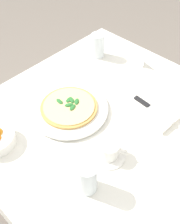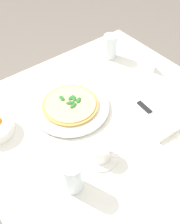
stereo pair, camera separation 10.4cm
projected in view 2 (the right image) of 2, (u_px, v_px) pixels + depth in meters
ground_plane at (103, 200)px, 1.59m from camera, size 8.00×8.00×0.00m
dining_table at (108, 143)px, 1.14m from camera, size 1.03×1.03×0.76m
pizza_plate at (70, 107)px, 1.07m from camera, size 0.33×0.33×0.02m
pizza at (70, 104)px, 1.06m from camera, size 0.24×0.24×0.02m
coffee_cup_back_corner at (100, 152)px, 0.90m from camera, size 0.13×0.13×0.07m
water_glass_near_left at (110, 48)px, 1.29m from camera, size 0.07×0.07×0.12m
water_glass_near_right at (72, 177)px, 0.80m from camera, size 0.07×0.07×0.13m
napkin_folded at (152, 117)px, 1.04m from camera, size 0.23×0.14×0.02m
dinner_knife at (153, 115)px, 1.02m from camera, size 0.20×0.03×0.01m
menu_card at (149, 63)px, 1.25m from camera, size 0.09×0.03×0.06m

